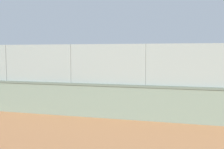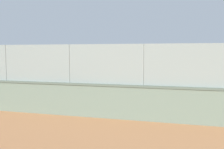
{
  "view_description": "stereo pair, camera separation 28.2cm",
  "coord_description": "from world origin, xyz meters",
  "px_view_note": "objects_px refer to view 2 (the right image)",
  "views": [
    {
      "loc": [
        -3.44,
        20.21,
        2.72
      ],
      "look_at": [
        -0.33,
        6.29,
        1.48
      ],
      "focal_mm": 41.69,
      "sensor_mm": 36.0,
      "label": 1
    },
    {
      "loc": [
        -3.72,
        20.14,
        2.72
      ],
      "look_at": [
        -0.33,
        6.29,
        1.48
      ],
      "focal_mm": 41.69,
      "sensor_mm": 36.0,
      "label": 2
    }
  ],
  "objects_px": {
    "player_baseline_waiting": "(161,89)",
    "player_foreground_swinging": "(115,81)",
    "sports_ball": "(115,87)",
    "player_crossing_court": "(113,74)"
  },
  "relations": [
    {
      "from": "player_baseline_waiting",
      "to": "player_crossing_court",
      "type": "bearing_deg",
      "value": -59.08
    },
    {
      "from": "player_foreground_swinging",
      "to": "sports_ball",
      "type": "xyz_separation_m",
      "value": [
        0.98,
        -4.37,
        -0.95
      ]
    },
    {
      "from": "sports_ball",
      "to": "player_baseline_waiting",
      "type": "bearing_deg",
      "value": 122.2
    },
    {
      "from": "player_foreground_swinging",
      "to": "sports_ball",
      "type": "relative_size",
      "value": 13.33
    },
    {
      "from": "player_baseline_waiting",
      "to": "player_foreground_swinging",
      "type": "relative_size",
      "value": 0.89
    },
    {
      "from": "player_crossing_court",
      "to": "player_baseline_waiting",
      "type": "relative_size",
      "value": 1.1
    },
    {
      "from": "player_foreground_swinging",
      "to": "player_baseline_waiting",
      "type": "bearing_deg",
      "value": 150.67
    },
    {
      "from": "player_baseline_waiting",
      "to": "player_foreground_swinging",
      "type": "xyz_separation_m",
      "value": [
        2.74,
        -1.54,
        0.13
      ]
    },
    {
      "from": "player_crossing_court",
      "to": "sports_ball",
      "type": "bearing_deg",
      "value": 111.76
    },
    {
      "from": "player_baseline_waiting",
      "to": "sports_ball",
      "type": "height_order",
      "value": "player_baseline_waiting"
    }
  ]
}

